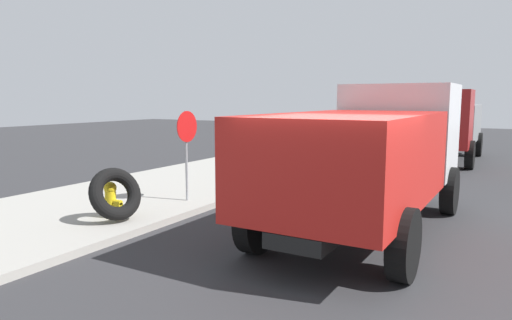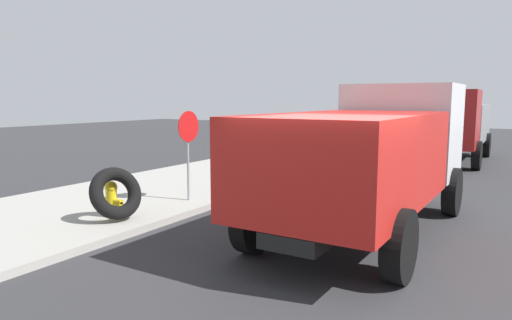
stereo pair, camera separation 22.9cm
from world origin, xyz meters
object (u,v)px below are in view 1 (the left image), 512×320
(loose_tire, at_px, (116,194))
(dump_truck_gray, at_px, (444,123))
(stop_sign, at_px, (187,139))
(dump_truck_red, at_px, (371,151))
(fire_hydrant, at_px, (111,199))

(loose_tire, bearing_deg, dump_truck_gray, -16.66)
(stop_sign, xyz_separation_m, dump_truck_red, (0.30, -4.47, -0.08))
(fire_hydrant, bearing_deg, dump_truck_red, -63.43)
(dump_truck_gray, bearing_deg, dump_truck_red, -178.97)
(fire_hydrant, height_order, dump_truck_red, dump_truck_red)
(loose_tire, distance_m, dump_truck_gray, 15.16)
(loose_tire, xyz_separation_m, stop_sign, (2.28, -0.08, 0.97))
(loose_tire, height_order, stop_sign, stop_sign)
(stop_sign, xyz_separation_m, dump_truck_gray, (12.22, -4.26, -0.08))
(fire_hydrant, distance_m, stop_sign, 2.44)
(dump_truck_red, bearing_deg, fire_hydrant, 116.57)
(dump_truck_gray, bearing_deg, loose_tire, 163.34)
(loose_tire, bearing_deg, fire_hydrant, 63.44)
(fire_hydrant, distance_m, loose_tire, 0.38)
(loose_tire, xyz_separation_m, dump_truck_red, (2.58, -4.55, 0.89))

